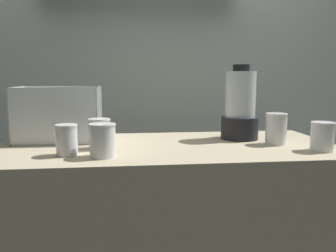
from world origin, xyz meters
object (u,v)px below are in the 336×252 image
(blender_pitcher, at_px, (240,108))
(juice_cup_orange_middle, at_px, (103,143))
(carrot_display_bin, at_px, (59,124))
(juice_cup_beet_far_left, at_px, (67,142))
(juice_cup_carrot_left, at_px, (100,136))
(juice_cup_carrot_far_right, at_px, (322,138))
(juice_cup_orange_right, at_px, (276,130))

(blender_pitcher, relative_size, juice_cup_orange_middle, 2.82)
(carrot_display_bin, relative_size, juice_cup_beet_far_left, 3.18)
(juice_cup_carrot_left, distance_m, juice_cup_carrot_far_right, 0.86)
(blender_pitcher, bearing_deg, juice_cup_orange_middle, -153.70)
(juice_cup_beet_far_left, xyz_separation_m, juice_cup_carrot_far_right, (0.95, -0.03, -0.00))
(juice_cup_carrot_far_right, bearing_deg, juice_cup_orange_right, 129.81)
(carrot_display_bin, height_order, blender_pitcher, blender_pitcher)
(juice_cup_carrot_left, distance_m, juice_cup_orange_right, 0.73)
(juice_cup_beet_far_left, relative_size, juice_cup_carrot_left, 0.94)
(blender_pitcher, bearing_deg, juice_cup_beet_far_left, -160.79)
(juice_cup_beet_far_left, bearing_deg, juice_cup_carrot_left, 44.33)
(carrot_display_bin, height_order, juice_cup_carrot_far_right, carrot_display_bin)
(juice_cup_orange_middle, bearing_deg, juice_cup_beet_far_left, 162.50)
(juice_cup_beet_far_left, distance_m, juice_cup_carrot_far_right, 0.96)
(carrot_display_bin, relative_size, juice_cup_carrot_far_right, 3.21)
(juice_cup_carrot_far_right, bearing_deg, blender_pitcher, 128.90)
(juice_cup_orange_right, distance_m, juice_cup_carrot_far_right, 0.19)
(juice_cup_beet_far_left, height_order, juice_cup_carrot_left, juice_cup_carrot_left)
(juice_cup_beet_far_left, bearing_deg, juice_cup_orange_middle, -17.50)
(blender_pitcher, distance_m, juice_cup_carrot_left, 0.64)
(juice_cup_carrot_left, distance_m, juice_cup_orange_middle, 0.15)
(blender_pitcher, xyz_separation_m, juice_cup_beet_far_left, (-0.72, -0.25, -0.09))
(juice_cup_orange_middle, distance_m, juice_cup_orange_right, 0.72)
(carrot_display_bin, xyz_separation_m, juice_cup_beet_far_left, (0.09, -0.31, -0.02))
(carrot_display_bin, distance_m, blender_pitcher, 0.82)
(blender_pitcher, relative_size, juice_cup_carrot_left, 2.82)
(juice_cup_carrot_left, bearing_deg, juice_cup_beet_far_left, -135.67)
(juice_cup_orange_middle, relative_size, juice_cup_carrot_far_right, 1.07)
(juice_cup_orange_middle, xyz_separation_m, juice_cup_orange_right, (0.70, 0.15, 0.01))
(blender_pitcher, height_order, juice_cup_carrot_far_right, blender_pitcher)
(juice_cup_carrot_left, xyz_separation_m, juice_cup_orange_middle, (0.02, -0.15, -0.00))
(juice_cup_carrot_left, xyz_separation_m, juice_cup_orange_right, (0.73, 0.01, 0.01))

